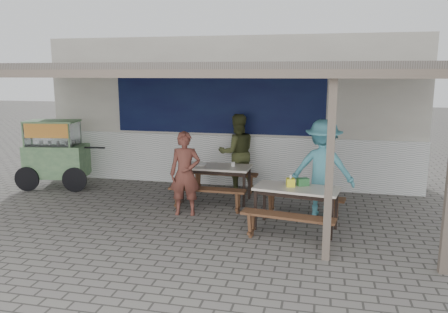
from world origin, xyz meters
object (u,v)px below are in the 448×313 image
at_px(bench_left_wall, 224,177).
at_px(table_right, 296,192).
at_px(tissue_box, 291,182).
at_px(patron_right_table, 323,168).
at_px(bench_right_street, 287,222).
at_px(condiment_jar, 233,164).
at_px(vendor_cart, 55,151).
at_px(patron_street_side, 185,174).
at_px(bench_left_street, 207,194).
at_px(patron_wall_side, 237,153).
at_px(table_left, 216,170).
at_px(donation_box, 303,182).
at_px(condiment_bowl, 202,165).
at_px(bench_right_wall, 303,201).

height_order(bench_left_wall, table_right, table_right).
bearing_deg(tissue_box, patron_right_table, 57.83).
distance_m(bench_right_street, condiment_jar, 2.46).
height_order(vendor_cart, patron_street_side, patron_street_side).
relative_size(table_right, vendor_cart, 0.77).
relative_size(bench_left_street, patron_wall_side, 0.87).
height_order(table_left, donation_box, donation_box).
relative_size(bench_left_wall, patron_wall_side, 0.87).
height_order(tissue_box, condiment_jar, tissue_box).
height_order(patron_wall_side, patron_right_table, patron_right_table).
bearing_deg(bench_left_wall, table_left, -90.00).
bearing_deg(bench_left_street, patron_street_side, -138.38).
bearing_deg(bench_left_wall, donation_box, -45.70).
xyz_separation_m(bench_right_street, condiment_jar, (-1.30, 2.03, 0.46)).
bearing_deg(patron_street_side, bench_left_wall, 68.27).
bearing_deg(patron_street_side, condiment_bowl, 77.01).
bearing_deg(vendor_cart, donation_box, -23.30).
bearing_deg(table_left, donation_box, -32.91).
bearing_deg(bench_left_street, condiment_jar, 65.11).
bearing_deg(table_right, patron_street_side, 178.73).
distance_m(bench_left_wall, bench_right_street, 3.15).
height_order(condiment_jar, condiment_bowl, condiment_jar).
relative_size(bench_left_wall, table_right, 1.03).
bearing_deg(donation_box, patron_street_side, 174.12).
bearing_deg(vendor_cart, table_right, -24.96).
bearing_deg(bench_left_street, bench_left_wall, 90.00).
xyz_separation_m(bench_right_wall, patron_street_side, (-2.20, -0.23, 0.46)).
relative_size(patron_street_side, condiment_bowl, 8.15).
bearing_deg(bench_left_wall, bench_right_wall, -38.03).
xyz_separation_m(patron_street_side, condiment_bowl, (0.06, 0.97, -0.02)).
distance_m(tissue_box, condiment_jar, 1.89).
relative_size(bench_left_street, bench_right_street, 1.00).
bearing_deg(condiment_bowl, bench_left_street, -66.54).
bearing_deg(donation_box, condiment_jar, 139.36).
xyz_separation_m(vendor_cart, patron_wall_side, (4.18, 0.69, 0.02)).
height_order(table_left, vendor_cart, vendor_cart).
xyz_separation_m(vendor_cart, tissue_box, (5.55, -1.57, -0.04)).
xyz_separation_m(table_left, patron_street_side, (-0.36, -1.00, 0.13)).
height_order(bench_left_wall, patron_street_side, patron_street_side).
height_order(bench_right_wall, patron_wall_side, patron_wall_side).
distance_m(table_right, condiment_bowl, 2.45).
height_order(bench_right_wall, donation_box, donation_box).
height_order(table_left, bench_right_street, table_left).
distance_m(vendor_cart, condiment_jar, 4.27).
height_order(patron_right_table, donation_box, patron_right_table).
bearing_deg(condiment_jar, patron_street_side, -124.00).
bearing_deg(tissue_box, bench_left_wall, 128.66).
xyz_separation_m(bench_left_street, donation_box, (1.85, -0.53, 0.47)).
relative_size(donation_box, condiment_bowl, 0.99).
height_order(table_right, bench_right_street, table_right).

